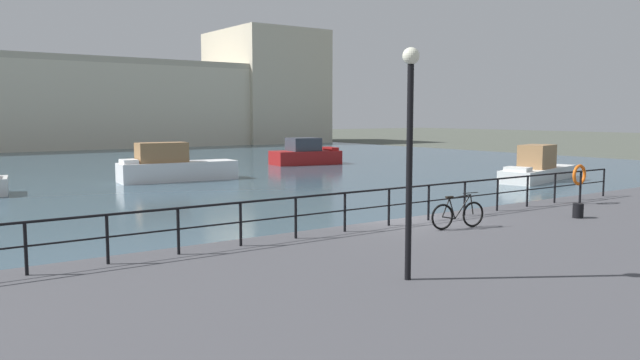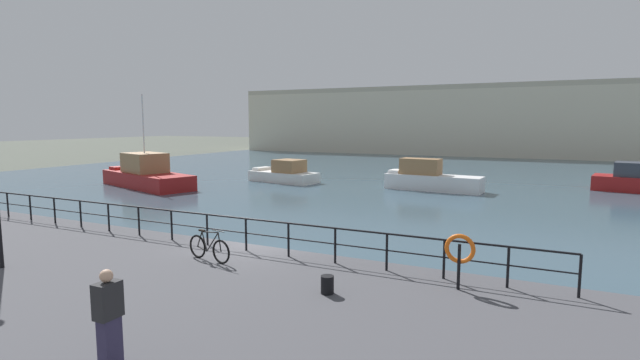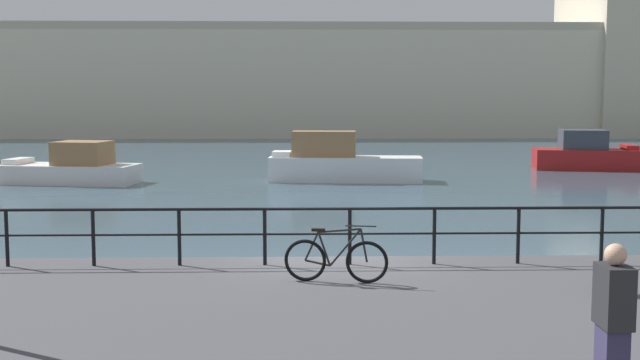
{
  "view_description": "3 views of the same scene",
  "coord_description": "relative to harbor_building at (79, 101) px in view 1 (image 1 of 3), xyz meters",
  "views": [
    {
      "loc": [
        -13.08,
        -13.89,
        3.87
      ],
      "look_at": [
        -0.94,
        3.03,
        1.69
      ],
      "focal_mm": 35.25,
      "sensor_mm": 36.0,
      "label": 1
    },
    {
      "loc": [
        9.07,
        -13.14,
        4.85
      ],
      "look_at": [
        -0.23,
        5.82,
        2.29
      ],
      "focal_mm": 26.62,
      "sensor_mm": 36.0,
      "label": 2
    },
    {
      "loc": [
        -0.64,
        -15.69,
        3.88
      ],
      "look_at": [
        -0.07,
        4.69,
        1.75
      ],
      "focal_mm": 45.75,
      "sensor_mm": 36.0,
      "label": 3
    }
  ],
  "objects": [
    {
      "name": "parked_bicycle",
      "position": [
        -7.18,
        -65.08,
        -4.31
      ],
      "size": [
        1.75,
        0.37,
        0.98
      ],
      "rotation": [
        0.0,
        0.0,
        -0.18
      ],
      "color": "black",
      "rests_on": "quay_promenade"
    },
    {
      "name": "moored_harbor_tender",
      "position": [
        7.25,
        -36.46,
        -4.62
      ],
      "size": [
        5.56,
        3.34,
        2.06
      ],
      "rotation": [
        0.0,
        0.0,
        -0.17
      ],
      "color": "maroon",
      "rests_on": "water_basin"
    },
    {
      "name": "quay_promenade",
      "position": [
        -7.18,
        -69.39,
        -5.06
      ],
      "size": [
        56.0,
        13.0,
        0.73
      ],
      "primitive_type": "cube",
      "color": "#47474C",
      "rests_on": "ground_plane"
    },
    {
      "name": "harbor_building",
      "position": [
        0.0,
        0.0,
        0.0
      ],
      "size": [
        77.67,
        14.75,
        15.31
      ],
      "color": "beige",
      "rests_on": "ground_plane"
    },
    {
      "name": "mooring_bollard",
      "position": [
        -2.83,
        -66.0,
        -4.48
      ],
      "size": [
        0.32,
        0.32,
        0.44
      ],
      "primitive_type": "cylinder",
      "color": "black",
      "rests_on": "quay_promenade"
    },
    {
      "name": "moored_red_daysailer",
      "position": [
        11.56,
        -54.42,
        -4.72
      ],
      "size": [
        7.49,
        3.56,
        2.11
      ],
      "rotation": [
        0.0,
        0.0,
        3.38
      ],
      "color": "white",
      "rests_on": "water_basin"
    },
    {
      "name": "ground_plane",
      "position": [
        -7.18,
        -62.89,
        -5.43
      ],
      "size": [
        240.0,
        240.0,
        0.0
      ],
      "primitive_type": "plane",
      "color": "#4C5147"
    },
    {
      "name": "water_basin",
      "position": [
        -7.18,
        -32.69,
        -5.42
      ],
      "size": [
        80.0,
        60.0,
        0.01
      ],
      "primitive_type": "cube",
      "color": "#385160",
      "rests_on": "ground_plane"
    },
    {
      "name": "quay_lamp_post",
      "position": [
        -12.07,
        -68.24,
        -1.88
      ],
      "size": [
        0.32,
        0.32,
        4.37
      ],
      "color": "black",
      "rests_on": "quay_promenade"
    },
    {
      "name": "quay_railing",
      "position": [
        -9.22,
        -63.64,
        -3.96
      ],
      "size": [
        23.78,
        0.07,
        1.08
      ],
      "color": "black",
      "rests_on": "quay_promenade"
    },
    {
      "name": "moored_blue_motorboat",
      "position": [
        -5.92,
        -42.17,
        -4.58
      ],
      "size": [
        6.94,
        2.41,
        2.26
      ],
      "rotation": [
        0.0,
        0.0,
        3.06
      ],
      "color": "white",
      "rests_on": "water_basin"
    },
    {
      "name": "life_ring_stand",
      "position": [
        -0.03,
        -64.26,
        -3.72
      ],
      "size": [
        0.75,
        0.16,
        1.4
      ],
      "color": "black",
      "rests_on": "quay_promenade"
    }
  ]
}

